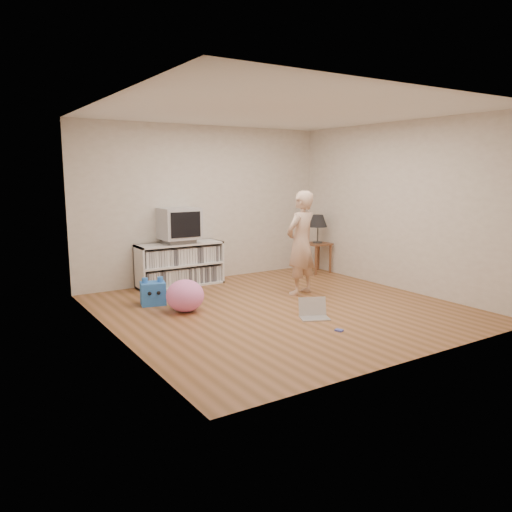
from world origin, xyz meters
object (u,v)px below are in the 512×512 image
object	(u,v)px
dvd_deck	(179,241)
table_lamp	(318,222)
crt_tv	(179,223)
side_table	(317,250)
laptop	(313,312)
media_unit	(180,264)
plush_pink	(185,296)
person	(301,243)
plush_blue	(153,293)

from	to	relation	value
dvd_deck	table_lamp	bearing A→B (deg)	-8.19
crt_tv	table_lamp	world-z (taller)	crt_tv
dvd_deck	side_table	distance (m)	2.62
laptop	table_lamp	bearing A→B (deg)	74.08
side_table	laptop	size ratio (longest dim) A/B	1.24
table_lamp	dvd_deck	bearing A→B (deg)	171.81
media_unit	plush_pink	xyz separation A→B (m)	(-0.58, -1.48, -0.14)
person	plush_pink	distance (m)	1.96
media_unit	dvd_deck	distance (m)	0.39
plush_blue	plush_pink	size ratio (longest dim) A/B	0.77
table_lamp	laptop	size ratio (longest dim) A/B	1.16
table_lamp	plush_pink	xyz separation A→B (m)	(-3.15, -1.09, -0.73)
dvd_deck	table_lamp	distance (m)	2.60
media_unit	crt_tv	size ratio (longest dim) A/B	2.33
media_unit	side_table	world-z (taller)	media_unit
person	laptop	bearing A→B (deg)	44.74
media_unit	dvd_deck	bearing A→B (deg)	-90.00
side_table	laptop	world-z (taller)	side_table
media_unit	table_lamp	xyz separation A→B (m)	(2.57, -0.39, 0.59)
dvd_deck	laptop	size ratio (longest dim) A/B	1.01
plush_blue	crt_tv	bearing A→B (deg)	61.92
media_unit	table_lamp	bearing A→B (deg)	-8.53
crt_tv	side_table	bearing A→B (deg)	-8.12
crt_tv	dvd_deck	bearing A→B (deg)	90.00
laptop	plush_blue	size ratio (longest dim) A/B	1.14
table_lamp	plush_pink	world-z (taller)	table_lamp
crt_tv	plush_pink	size ratio (longest dim) A/B	1.19
table_lamp	media_unit	bearing A→B (deg)	171.47
person	plush_pink	bearing A→B (deg)	-17.43
media_unit	crt_tv	distance (m)	0.67
dvd_deck	plush_pink	xyz separation A→B (m)	(-0.58, -1.46, -0.52)
media_unit	laptop	bearing A→B (deg)	-75.42
person	media_unit	bearing A→B (deg)	-65.50
plush_blue	laptop	bearing A→B (deg)	-34.53
person	plush_pink	size ratio (longest dim) A/B	3.09
media_unit	table_lamp	world-z (taller)	table_lamp
crt_tv	table_lamp	xyz separation A→B (m)	(2.57, -0.37, -0.08)
media_unit	laptop	xyz separation A→B (m)	(0.68, -2.61, -0.28)
media_unit	person	xyz separation A→B (m)	(1.29, -1.54, 0.43)
crt_tv	plush_pink	bearing A→B (deg)	-111.72
dvd_deck	person	xyz separation A→B (m)	(1.29, -1.52, 0.05)
side_table	plush_blue	size ratio (longest dim) A/B	1.41
media_unit	plush_pink	world-z (taller)	media_unit
person	laptop	world-z (taller)	person
side_table	laptop	xyz separation A→B (m)	(-1.89, -2.23, -0.35)
laptop	plush_pink	size ratio (longest dim) A/B	0.88
person	plush_blue	bearing A→B (deg)	-32.11
dvd_deck	plush_blue	xyz separation A→B (m)	(-0.81, -0.90, -0.57)
media_unit	plush_blue	world-z (taller)	media_unit
table_lamp	laptop	xyz separation A→B (m)	(-1.89, -2.23, -0.87)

